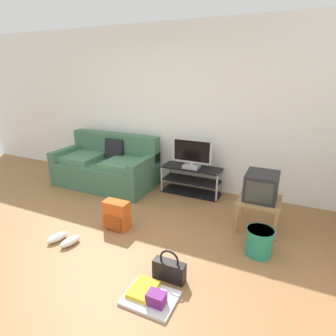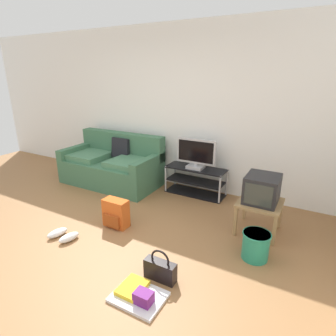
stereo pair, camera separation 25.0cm
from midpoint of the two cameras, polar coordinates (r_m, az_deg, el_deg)
ground_plane at (r=3.46m, az=-21.01°, el=-16.52°), size 9.00×9.80×0.02m
wall_back at (r=4.87m, az=-1.94°, el=12.19°), size 9.00×0.10×2.70m
couch at (r=5.11m, az=-13.91°, el=0.24°), size 1.76×0.90×0.89m
tv_stand at (r=4.63m, az=3.38°, el=-2.55°), size 0.98×0.37×0.46m
flat_tv at (r=4.46m, az=3.39°, el=2.96°), size 0.66×0.22×0.49m
side_table at (r=3.70m, az=16.52°, el=-7.04°), size 0.52×0.52×0.41m
crt_tv at (r=3.63m, az=16.90°, el=-3.63°), size 0.39×0.44×0.34m
backpack at (r=3.71m, az=-12.55°, el=-9.53°), size 0.33×0.24×0.38m
handbag at (r=2.87m, az=-2.41°, el=-20.29°), size 0.32×0.11×0.33m
cleaning_bucket at (r=3.28m, az=16.24°, el=-14.34°), size 0.30×0.30×0.31m
sneakers_pair at (r=3.67m, az=-22.68°, el=-13.50°), size 0.37×0.28×0.09m
floor_tray at (r=2.74m, az=-6.69°, el=-24.84°), size 0.47×0.36×0.14m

